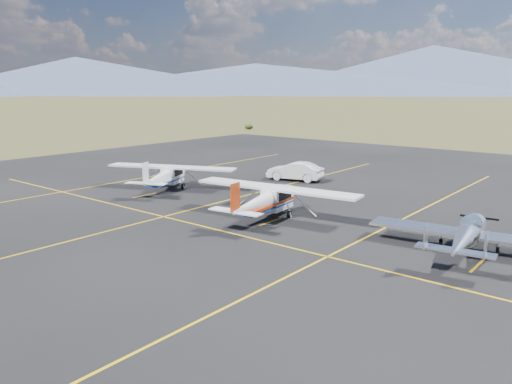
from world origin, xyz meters
TOP-DOWN VIEW (x-y plane):
  - ground at (0.00, 0.00)m, footprint 1600.00×1600.00m
  - apron at (0.00, 7.00)m, footprint 72.00×72.00m
  - aircraft_low_wing at (-1.70, -2.66)m, footprint 6.66×9.23m
  - aircraft_cessna at (-2.63, 8.06)m, footprint 6.23×10.31m
  - aircraft_plain at (-0.87, 18.68)m, footprint 7.09×9.46m
  - sedan at (8.27, 13.63)m, footprint 2.55×4.70m

SIDE VIEW (x-z plane):
  - ground at x=0.00m, z-range 0.00..0.00m
  - apron at x=0.00m, z-range -0.01..0.01m
  - sedan at x=8.27m, z-range 0.01..1.48m
  - aircraft_low_wing at x=-1.70m, z-range -0.04..1.95m
  - aircraft_plain at x=-0.87m, z-range -0.14..2.34m
  - aircraft_cessna at x=-2.63m, z-range -0.14..2.46m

